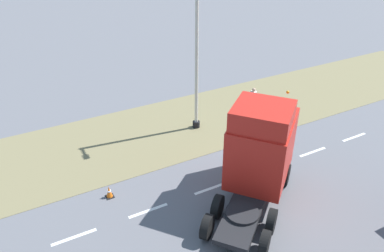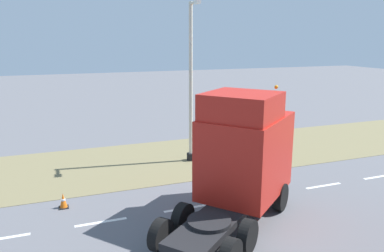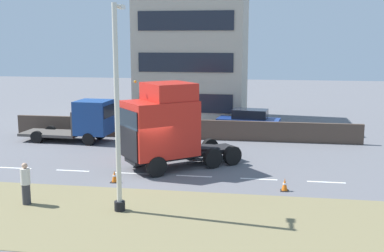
{
  "view_description": "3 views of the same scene",
  "coord_description": "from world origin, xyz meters",
  "px_view_note": "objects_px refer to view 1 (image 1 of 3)",
  "views": [
    {
      "loc": [
        11.68,
        -9.66,
        11.32
      ],
      "look_at": [
        -2.81,
        -1.81,
        1.82
      ],
      "focal_mm": 35.0,
      "sensor_mm": 36.0,
      "label": 1
    },
    {
      "loc": [
        12.42,
        -6.7,
        6.31
      ],
      "look_at": [
        -2.04,
        -1.32,
        2.7
      ],
      "focal_mm": 35.0,
      "sensor_mm": 36.0,
      "label": 2
    },
    {
      "loc": [
        -22.87,
        -5.9,
        6.71
      ],
      "look_at": [
        0.81,
        -2.06,
        2.39
      ],
      "focal_mm": 45.0,
      "sensor_mm": 36.0,
      "label": 3
    }
  ],
  "objects_px": {
    "lamp_post": "(197,71)",
    "pedestrian": "(253,101)",
    "lorry_cab": "(260,150)",
    "traffic_cone_trailing": "(253,147)",
    "traffic_cone_lead": "(109,192)"
  },
  "relations": [
    {
      "from": "lamp_post",
      "to": "traffic_cone_trailing",
      "type": "bearing_deg",
      "value": 21.46
    },
    {
      "from": "pedestrian",
      "to": "traffic_cone_trailing",
      "type": "xyz_separation_m",
      "value": [
        3.58,
        -2.59,
        -0.59
      ]
    },
    {
      "from": "lorry_cab",
      "to": "traffic_cone_lead",
      "type": "bearing_deg",
      "value": -154.41
    },
    {
      "from": "lorry_cab",
      "to": "lamp_post",
      "type": "xyz_separation_m",
      "value": [
        -6.44,
        0.42,
        1.38
      ]
    },
    {
      "from": "pedestrian",
      "to": "traffic_cone_trailing",
      "type": "relative_size",
      "value": 3.05
    },
    {
      "from": "pedestrian",
      "to": "traffic_cone_trailing",
      "type": "distance_m",
      "value": 4.46
    },
    {
      "from": "lamp_post",
      "to": "pedestrian",
      "type": "xyz_separation_m",
      "value": [
        0.08,
        4.03,
        -2.77
      ]
    },
    {
      "from": "traffic_cone_lead",
      "to": "pedestrian",
      "type": "bearing_deg",
      "value": 108.49
    },
    {
      "from": "lamp_post",
      "to": "traffic_cone_lead",
      "type": "distance_m",
      "value": 8.19
    },
    {
      "from": "lamp_post",
      "to": "traffic_cone_lead",
      "type": "relative_size",
      "value": 13.89
    },
    {
      "from": "lorry_cab",
      "to": "traffic_cone_trailing",
      "type": "bearing_deg",
      "value": 106.66
    },
    {
      "from": "lorry_cab",
      "to": "traffic_cone_trailing",
      "type": "relative_size",
      "value": 10.81
    },
    {
      "from": "lorry_cab",
      "to": "traffic_cone_trailing",
      "type": "xyz_separation_m",
      "value": [
        -2.78,
        1.86,
        -1.98
      ]
    },
    {
      "from": "lamp_post",
      "to": "pedestrian",
      "type": "height_order",
      "value": "lamp_post"
    },
    {
      "from": "lamp_post",
      "to": "traffic_cone_trailing",
      "type": "relative_size",
      "value": 13.89
    }
  ]
}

